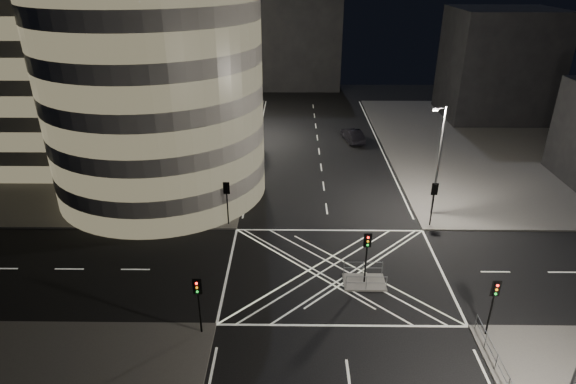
{
  "coord_description": "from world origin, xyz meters",
  "views": [
    {
      "loc": [
        -3.16,
        -29.9,
        20.98
      ],
      "look_at": [
        -3.59,
        7.35,
        3.0
      ],
      "focal_mm": 30.0,
      "sensor_mm": 36.0,
      "label": 1
    }
  ],
  "objects_px": {
    "traffic_signal_fr": "(434,196)",
    "traffic_signal_island": "(367,249)",
    "traffic_signal_fl": "(227,195)",
    "sedan": "(353,135)",
    "traffic_signal_nr": "(494,298)",
    "street_lamp_left_near": "(226,145)",
    "street_lamp_left_far": "(244,96)",
    "street_lamp_right_far": "(438,158)",
    "traffic_signal_nl": "(198,296)",
    "central_island": "(364,282)"
  },
  "relations": [
    {
      "from": "sedan",
      "to": "traffic_signal_nr",
      "type": "bearing_deg",
      "value": 84.43
    },
    {
      "from": "central_island",
      "to": "traffic_signal_nr",
      "type": "bearing_deg",
      "value": -37.93
    },
    {
      "from": "central_island",
      "to": "traffic_signal_island",
      "type": "distance_m",
      "value": 2.84
    },
    {
      "from": "central_island",
      "to": "traffic_signal_nr",
      "type": "relative_size",
      "value": 0.75
    },
    {
      "from": "central_island",
      "to": "street_lamp_left_near",
      "type": "relative_size",
      "value": 0.3
    },
    {
      "from": "street_lamp_left_near",
      "to": "traffic_signal_island",
      "type": "bearing_deg",
      "value": -49.73
    },
    {
      "from": "traffic_signal_nl",
      "to": "traffic_signal_nr",
      "type": "bearing_deg",
      "value": 0.0
    },
    {
      "from": "central_island",
      "to": "traffic_signal_nr",
      "type": "distance_m",
      "value": 9.08
    },
    {
      "from": "traffic_signal_fr",
      "to": "street_lamp_right_far",
      "type": "distance_m",
      "value": 3.48
    },
    {
      "from": "traffic_signal_nl",
      "to": "traffic_signal_nr",
      "type": "distance_m",
      "value": 17.6
    },
    {
      "from": "traffic_signal_nr",
      "to": "street_lamp_left_far",
      "type": "height_order",
      "value": "street_lamp_left_far"
    },
    {
      "from": "traffic_signal_island",
      "to": "sedan",
      "type": "height_order",
      "value": "traffic_signal_island"
    },
    {
      "from": "central_island",
      "to": "traffic_signal_island",
      "type": "height_order",
      "value": "traffic_signal_island"
    },
    {
      "from": "traffic_signal_nl",
      "to": "traffic_signal_nr",
      "type": "xyz_separation_m",
      "value": [
        17.6,
        0.0,
        0.0
      ]
    },
    {
      "from": "traffic_signal_fl",
      "to": "sedan",
      "type": "bearing_deg",
      "value": 58.8
    },
    {
      "from": "central_island",
      "to": "traffic_signal_nl",
      "type": "xyz_separation_m",
      "value": [
        -10.8,
        -5.3,
        2.84
      ]
    },
    {
      "from": "central_island",
      "to": "traffic_signal_fl",
      "type": "bearing_deg",
      "value": 142.46
    },
    {
      "from": "central_island",
      "to": "street_lamp_right_far",
      "type": "bearing_deg",
      "value": 54.7
    },
    {
      "from": "traffic_signal_fr",
      "to": "street_lamp_left_far",
      "type": "xyz_separation_m",
      "value": [
        -18.24,
        23.2,
        2.63
      ]
    },
    {
      "from": "traffic_signal_nl",
      "to": "street_lamp_right_far",
      "type": "xyz_separation_m",
      "value": [
        18.24,
        15.8,
        2.63
      ]
    },
    {
      "from": "traffic_signal_fl",
      "to": "street_lamp_left_near",
      "type": "bearing_deg",
      "value": 96.97
    },
    {
      "from": "street_lamp_right_far",
      "to": "traffic_signal_nl",
      "type": "bearing_deg",
      "value": -139.09
    },
    {
      "from": "traffic_signal_fr",
      "to": "traffic_signal_island",
      "type": "relative_size",
      "value": 1.0
    },
    {
      "from": "central_island",
      "to": "sedan",
      "type": "relative_size",
      "value": 0.6
    },
    {
      "from": "central_island",
      "to": "traffic_signal_fr",
      "type": "distance_m",
      "value": 11.1
    },
    {
      "from": "traffic_signal_fl",
      "to": "street_lamp_right_far",
      "type": "height_order",
      "value": "street_lamp_right_far"
    },
    {
      "from": "traffic_signal_island",
      "to": "street_lamp_left_near",
      "type": "height_order",
      "value": "street_lamp_left_near"
    },
    {
      "from": "traffic_signal_fl",
      "to": "traffic_signal_nr",
      "type": "distance_m",
      "value": 22.24
    },
    {
      "from": "street_lamp_left_near",
      "to": "street_lamp_left_far",
      "type": "distance_m",
      "value": 18.0
    },
    {
      "from": "traffic_signal_fl",
      "to": "traffic_signal_island",
      "type": "xyz_separation_m",
      "value": [
        10.8,
        -8.3,
        0.0
      ]
    },
    {
      "from": "traffic_signal_nr",
      "to": "central_island",
      "type": "bearing_deg",
      "value": 142.07
    },
    {
      "from": "traffic_signal_fr",
      "to": "street_lamp_left_near",
      "type": "distance_m",
      "value": 19.14
    },
    {
      "from": "traffic_signal_nl",
      "to": "traffic_signal_fr",
      "type": "bearing_deg",
      "value": 37.69
    },
    {
      "from": "traffic_signal_fr",
      "to": "sedan",
      "type": "relative_size",
      "value": 0.8
    },
    {
      "from": "central_island",
      "to": "street_lamp_left_far",
      "type": "distance_m",
      "value": 33.95
    },
    {
      "from": "traffic_signal_island",
      "to": "street_lamp_right_far",
      "type": "distance_m",
      "value": 13.13
    },
    {
      "from": "traffic_signal_fr",
      "to": "street_lamp_left_near",
      "type": "relative_size",
      "value": 0.4
    },
    {
      "from": "traffic_signal_fl",
      "to": "traffic_signal_island",
      "type": "relative_size",
      "value": 1.0
    },
    {
      "from": "central_island",
      "to": "traffic_signal_fr",
      "type": "bearing_deg",
      "value": 50.67
    },
    {
      "from": "traffic_signal_nl",
      "to": "central_island",
      "type": "bearing_deg",
      "value": 26.14
    },
    {
      "from": "traffic_signal_nr",
      "to": "street_lamp_left_near",
      "type": "height_order",
      "value": "street_lamp_left_near"
    },
    {
      "from": "street_lamp_left_far",
      "to": "street_lamp_right_far",
      "type": "xyz_separation_m",
      "value": [
        18.87,
        -21.0,
        0.0
      ]
    },
    {
      "from": "traffic_signal_fr",
      "to": "traffic_signal_nr",
      "type": "height_order",
      "value": "same"
    },
    {
      "from": "traffic_signal_island",
      "to": "street_lamp_left_near",
      "type": "distance_m",
      "value": 17.89
    },
    {
      "from": "traffic_signal_island",
      "to": "street_lamp_left_far",
      "type": "relative_size",
      "value": 0.4
    },
    {
      "from": "street_lamp_left_near",
      "to": "sedan",
      "type": "relative_size",
      "value": 2.0
    },
    {
      "from": "central_island",
      "to": "street_lamp_left_near",
      "type": "xyz_separation_m",
      "value": [
        -11.44,
        13.5,
        5.47
      ]
    },
    {
      "from": "traffic_signal_fr",
      "to": "traffic_signal_island",
      "type": "bearing_deg",
      "value": -129.33
    },
    {
      "from": "traffic_signal_nr",
      "to": "traffic_signal_island",
      "type": "height_order",
      "value": "same"
    },
    {
      "from": "traffic_signal_nl",
      "to": "traffic_signal_nr",
      "type": "relative_size",
      "value": 1.0
    }
  ]
}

